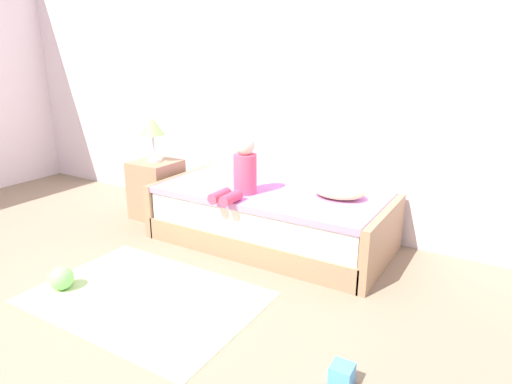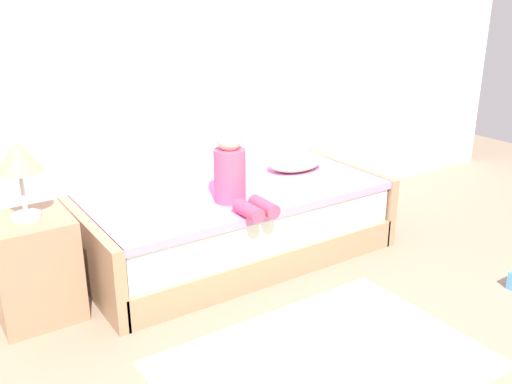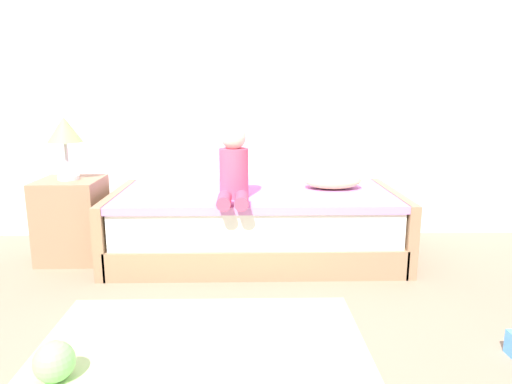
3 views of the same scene
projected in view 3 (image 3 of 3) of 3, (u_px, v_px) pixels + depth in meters
The scene contains 8 objects.
wall_rear at pixel (224, 63), 3.76m from camera, with size 7.20×0.10×2.90m, color white.
bed at pixel (255, 225), 3.43m from camera, with size 2.11×1.00×0.50m.
nightstand at pixel (72, 219), 3.37m from camera, with size 0.44×0.44×0.60m, color #997556.
table_lamp at pixel (65, 133), 3.23m from camera, with size 0.24×0.24×0.45m.
child_figure at pixel (234, 169), 3.11m from camera, with size 0.20×0.51×0.50m.
pillow at pixel (332, 180), 3.47m from camera, with size 0.44×0.30×0.13m, color #F2E58C.
toy_ball at pixel (54, 362), 1.95m from camera, with size 0.18×0.18×0.18m, color #7FD872.
area_rug at pixel (202, 349), 2.20m from camera, with size 1.60×1.10×0.01m, color #B2D189.
Camera 3 is at (0.18, -1.30, 1.21)m, focal length 32.12 mm.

